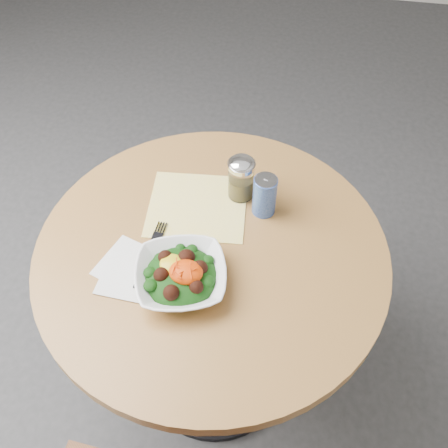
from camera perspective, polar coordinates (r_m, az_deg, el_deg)
ground at (r=1.92m, az=-0.99°, el=-16.20°), size 6.00×6.00×0.00m
table at (r=1.43m, az=-1.29°, el=-7.41°), size 0.90×0.90×0.75m
cloth_napkin at (r=1.36m, az=-3.07°, el=2.06°), size 0.28×0.26×0.00m
paper_napkins at (r=1.25m, az=-10.78°, el=-5.19°), size 0.17×0.19×0.00m
salad_bowl at (r=1.19m, az=-4.94°, el=-5.91°), size 0.26×0.26×0.08m
fork at (r=1.27m, az=-8.36°, el=-3.11°), size 0.03×0.21×0.00m
spice_shaker at (r=1.34m, az=1.96°, el=5.26°), size 0.07×0.07×0.13m
beverage_can at (r=1.31m, az=4.66°, el=3.28°), size 0.06×0.06×0.12m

